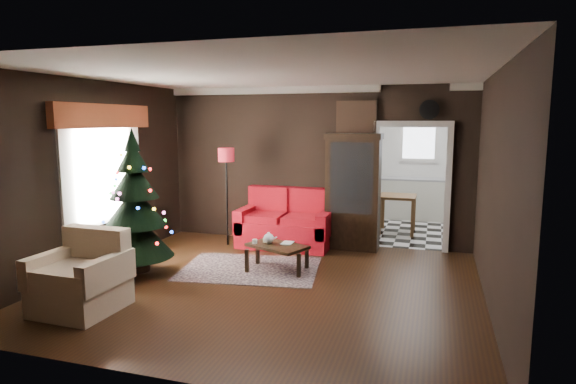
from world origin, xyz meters
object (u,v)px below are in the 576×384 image
(floor_lamp, at_px, (227,199))
(christmas_tree, at_px, (135,203))
(kitchen_table, at_px, (397,214))
(loveseat, at_px, (285,218))
(curio_cabinet, at_px, (353,194))
(teapot, at_px, (269,238))
(wall_clock, at_px, (429,110))
(armchair, at_px, (79,272))
(coffee_table, at_px, (277,257))

(floor_lamp, relative_size, christmas_tree, 0.91)
(floor_lamp, relative_size, kitchen_table, 2.41)
(loveseat, distance_m, curio_cabinet, 1.25)
(loveseat, height_order, floor_lamp, floor_lamp)
(teapot, bearing_deg, loveseat, 96.98)
(wall_clock, bearing_deg, armchair, -134.03)
(christmas_tree, xyz_separation_m, wall_clock, (3.91, 2.56, 1.33))
(curio_cabinet, xyz_separation_m, wall_clock, (1.20, 0.18, 1.43))
(kitchen_table, bearing_deg, coffee_table, -116.15)
(coffee_table, distance_m, kitchen_table, 3.39)
(wall_clock, bearing_deg, floor_lamp, -169.61)
(loveseat, height_order, coffee_table, loveseat)
(floor_lamp, xyz_separation_m, coffee_table, (1.33, -1.17, -0.63))
(curio_cabinet, distance_m, wall_clock, 1.88)
(teapot, distance_m, wall_clock, 3.39)
(curio_cabinet, xyz_separation_m, coffee_table, (-0.84, -1.61, -0.75))
(christmas_tree, relative_size, teapot, 11.19)
(curio_cabinet, bearing_deg, armchair, -124.62)
(floor_lamp, height_order, christmas_tree, christmas_tree)
(armchair, bearing_deg, curio_cabinet, 57.31)
(coffee_table, relative_size, teapot, 4.82)
(teapot, bearing_deg, christmas_tree, -155.50)
(christmas_tree, bearing_deg, kitchen_table, 48.58)
(loveseat, distance_m, kitchen_table, 2.45)
(loveseat, distance_m, floor_lamp, 1.09)
(armchair, relative_size, kitchen_table, 1.24)
(curio_cabinet, relative_size, kitchen_table, 2.53)
(curio_cabinet, bearing_deg, christmas_tree, -138.73)
(loveseat, xyz_separation_m, curio_cabinet, (1.15, 0.22, 0.45))
(christmas_tree, bearing_deg, coffee_table, 22.33)
(loveseat, height_order, teapot, loveseat)
(christmas_tree, distance_m, wall_clock, 4.85)
(floor_lamp, relative_size, teapot, 10.19)
(floor_lamp, height_order, coffee_table, floor_lamp)
(floor_lamp, bearing_deg, teapot, -44.19)
(christmas_tree, distance_m, coffee_table, 2.19)
(loveseat, relative_size, armchair, 1.83)
(curio_cabinet, height_order, wall_clock, wall_clock)
(floor_lamp, bearing_deg, kitchen_table, 33.54)
(coffee_table, bearing_deg, armchair, -129.29)
(curio_cabinet, relative_size, christmas_tree, 0.96)
(loveseat, bearing_deg, kitchen_table, 42.51)
(coffee_table, xyz_separation_m, teapot, (-0.14, 0.02, 0.28))
(floor_lamp, bearing_deg, coffee_table, -41.47)
(curio_cabinet, xyz_separation_m, kitchen_table, (0.65, 1.43, -0.57))
(armchair, bearing_deg, teapot, 55.26)
(christmas_tree, distance_m, kitchen_table, 5.12)
(loveseat, relative_size, kitchen_table, 2.27)
(floor_lamp, distance_m, coffee_table, 1.88)
(christmas_tree, bearing_deg, wall_clock, 33.19)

